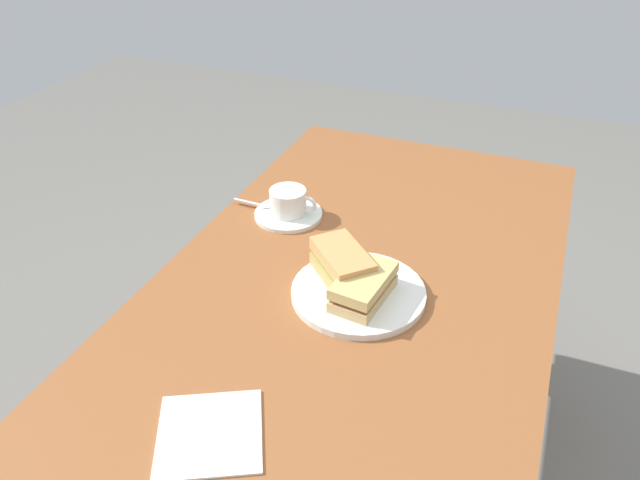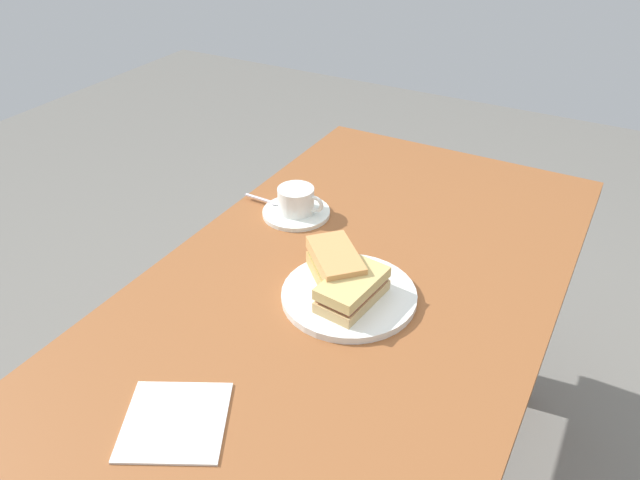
# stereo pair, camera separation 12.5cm
# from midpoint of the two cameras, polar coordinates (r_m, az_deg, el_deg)

# --- Properties ---
(dining_table) EXTENTS (1.34, 0.75, 0.73)m
(dining_table) POSITION_cam_midpoint_polar(r_m,az_deg,el_deg) (1.29, 5.54, -8.97)
(dining_table) COLOR brown
(dining_table) RESTS_ON ground_plane
(sandwich_plate) EXTENTS (0.25, 0.25, 0.01)m
(sandwich_plate) POSITION_cam_midpoint_polar(r_m,az_deg,el_deg) (1.15, 5.86, -5.24)
(sandwich_plate) COLOR white
(sandwich_plate) RESTS_ON dining_table
(sandwich_front) EXTENTS (0.15, 0.09, 0.05)m
(sandwich_front) POSITION_cam_midpoint_polar(r_m,az_deg,el_deg) (1.11, 6.28, -4.72)
(sandwich_front) COLOR tan
(sandwich_front) RESTS_ON sandwich_plate
(sandwich_back) EXTENTS (0.15, 0.15, 0.06)m
(sandwich_back) POSITION_cam_midpoint_polar(r_m,az_deg,el_deg) (1.16, 4.55, -2.50)
(sandwich_back) COLOR tan
(sandwich_back) RESTS_ON sandwich_plate
(coffee_saucer) EXTENTS (0.15, 0.15, 0.01)m
(coffee_saucer) POSITION_cam_midpoint_polar(r_m,az_deg,el_deg) (1.39, 0.35, 2.50)
(coffee_saucer) COLOR white
(coffee_saucer) RESTS_ON dining_table
(coffee_cup) EXTENTS (0.08, 0.11, 0.06)m
(coffee_cup) POSITION_cam_midpoint_polar(r_m,az_deg,el_deg) (1.38, 0.41, 3.75)
(coffee_cup) COLOR white
(coffee_cup) RESTS_ON coffee_saucer
(spoon) EXTENTS (0.02, 0.10, 0.01)m
(spoon) POSITION_cam_midpoint_polar(r_m,az_deg,el_deg) (1.43, -2.30, 3.56)
(spoon) COLOR silver
(spoon) RESTS_ON coffee_saucer
(napkin) EXTENTS (0.20, 0.20, 0.00)m
(napkin) POSITION_cam_midpoint_polar(r_m,az_deg,el_deg) (0.95, -9.55, -16.45)
(napkin) COLOR white
(napkin) RESTS_ON dining_table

